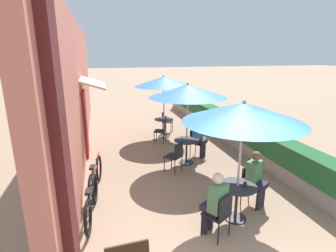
{
  "coord_description": "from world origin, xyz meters",
  "views": [
    {
      "loc": [
        -1.91,
        -2.41,
        3.23
      ],
      "look_at": [
        0.15,
        5.34,
        1.0
      ],
      "focal_mm": 28.0,
      "sensor_mm": 36.0,
      "label": 1
    }
  ],
  "objects_px": {
    "patio_table_mid": "(186,147)",
    "coffee_cup_mid": "(182,139)",
    "cafe_chair_near_right": "(220,212)",
    "seated_patron_near_right": "(215,201)",
    "patio_table_near": "(237,195)",
    "patio_umbrella_mid": "(188,91)",
    "seated_patron_near_left": "(256,177)",
    "patio_table_far": "(164,124)",
    "bicycle_leaning": "(92,201)",
    "cafe_chair_near_left": "(251,182)",
    "bicycle_second": "(95,177)",
    "cafe_chair_far_left": "(162,129)",
    "coffee_cup_far": "(166,117)",
    "patio_umbrella_far": "(164,81)",
    "cafe_chair_far_right": "(166,120)",
    "coffee_cup_near": "(245,184)",
    "cafe_chair_mid_right": "(175,155)",
    "seated_patron_mid_left": "(199,136)",
    "patio_umbrella_near": "(243,112)",
    "cafe_chair_mid_left": "(196,140)"
  },
  "relations": [
    {
      "from": "patio_table_mid",
      "to": "coffee_cup_mid",
      "type": "relative_size",
      "value": 8.3
    },
    {
      "from": "cafe_chair_near_right",
      "to": "seated_patron_near_right",
      "type": "bearing_deg",
      "value": 90.0
    },
    {
      "from": "patio_table_near",
      "to": "seated_patron_near_right",
      "type": "height_order",
      "value": "seated_patron_near_right"
    },
    {
      "from": "patio_umbrella_mid",
      "to": "seated_patron_near_left",
      "type": "bearing_deg",
      "value": -75.0
    },
    {
      "from": "patio_table_far",
      "to": "seated_patron_near_left",
      "type": "bearing_deg",
      "value": -82.27
    },
    {
      "from": "bicycle_leaning",
      "to": "seated_patron_near_right",
      "type": "bearing_deg",
      "value": -22.24
    },
    {
      "from": "cafe_chair_near_left",
      "to": "patio_umbrella_mid",
      "type": "xyz_separation_m",
      "value": [
        -0.63,
        2.47,
        1.69
      ]
    },
    {
      "from": "seated_patron_near_left",
      "to": "bicycle_second",
      "type": "height_order",
      "value": "seated_patron_near_left"
    },
    {
      "from": "seated_patron_near_left",
      "to": "cafe_chair_far_left",
      "type": "relative_size",
      "value": 1.44
    },
    {
      "from": "cafe_chair_near_left",
      "to": "coffee_cup_far",
      "type": "xyz_separation_m",
      "value": [
        -0.55,
        5.28,
        0.27
      ]
    },
    {
      "from": "patio_table_near",
      "to": "coffee_cup_far",
      "type": "distance_m",
      "value": 5.72
    },
    {
      "from": "patio_umbrella_far",
      "to": "cafe_chair_far_right",
      "type": "xyz_separation_m",
      "value": [
        0.25,
        0.67,
        -1.69
      ]
    },
    {
      "from": "coffee_cup_near",
      "to": "cafe_chair_far_left",
      "type": "distance_m",
      "value": 5.01
    },
    {
      "from": "patio_table_near",
      "to": "coffee_cup_far",
      "type": "xyz_separation_m",
      "value": [
        0.03,
        5.72,
        0.26
      ]
    },
    {
      "from": "patio_umbrella_far",
      "to": "cafe_chair_far_right",
      "type": "height_order",
      "value": "patio_umbrella_far"
    },
    {
      "from": "bicycle_second",
      "to": "patio_umbrella_mid",
      "type": "bearing_deg",
      "value": 29.65
    },
    {
      "from": "cafe_chair_near_left",
      "to": "cafe_chair_near_right",
      "type": "height_order",
      "value": "same"
    },
    {
      "from": "coffee_cup_near",
      "to": "coffee_cup_far",
      "type": "xyz_separation_m",
      "value": [
        -0.09,
        5.78,
        0.0
      ]
    },
    {
      "from": "cafe_chair_mid_right",
      "to": "bicycle_leaning",
      "type": "distance_m",
      "value": 2.74
    },
    {
      "from": "patio_table_near",
      "to": "cafe_chair_near_right",
      "type": "distance_m",
      "value": 0.72
    },
    {
      "from": "patio_umbrella_mid",
      "to": "bicycle_leaning",
      "type": "distance_m",
      "value": 3.91
    },
    {
      "from": "seated_patron_near_left",
      "to": "cafe_chair_mid_right",
      "type": "bearing_deg",
      "value": -90.87
    },
    {
      "from": "patio_table_mid",
      "to": "patio_umbrella_far",
      "type": "bearing_deg",
      "value": 90.54
    },
    {
      "from": "patio_table_near",
      "to": "seated_patron_mid_left",
      "type": "bearing_deg",
      "value": 81.27
    },
    {
      "from": "cafe_chair_far_left",
      "to": "patio_table_near",
      "type": "bearing_deg",
      "value": -150.08
    },
    {
      "from": "patio_umbrella_near",
      "to": "patio_table_far",
      "type": "relative_size",
      "value": 3.26
    },
    {
      "from": "patio_table_near",
      "to": "cafe_chair_near_left",
      "type": "distance_m",
      "value": 0.72
    },
    {
      "from": "cafe_chair_near_right",
      "to": "coffee_cup_far",
      "type": "height_order",
      "value": "cafe_chair_near_right"
    },
    {
      "from": "seated_patron_near_right",
      "to": "patio_table_mid",
      "type": "relative_size",
      "value": 1.67
    },
    {
      "from": "coffee_cup_near",
      "to": "bicycle_leaning",
      "type": "distance_m",
      "value": 3.07
    },
    {
      "from": "patio_table_mid",
      "to": "bicycle_second",
      "type": "xyz_separation_m",
      "value": [
        -2.66,
        -1.02,
        -0.17
      ]
    },
    {
      "from": "cafe_chair_mid_right",
      "to": "coffee_cup_far",
      "type": "distance_m",
      "value": 3.39
    },
    {
      "from": "patio_umbrella_near",
      "to": "coffee_cup_far",
      "type": "bearing_deg",
      "value": 89.73
    },
    {
      "from": "patio_umbrella_mid",
      "to": "patio_table_far",
      "type": "height_order",
      "value": "patio_umbrella_mid"
    },
    {
      "from": "patio_table_mid",
      "to": "bicycle_second",
      "type": "height_order",
      "value": "bicycle_second"
    },
    {
      "from": "cafe_chair_near_right",
      "to": "patio_table_near",
      "type": "bearing_deg",
      "value": 6.12
    },
    {
      "from": "cafe_chair_near_left",
      "to": "seated_patron_near_left",
      "type": "bearing_deg",
      "value": 90.0
    },
    {
      "from": "patio_table_near",
      "to": "cafe_chair_mid_left",
      "type": "distance_m",
      "value": 3.45
    },
    {
      "from": "patio_table_near",
      "to": "cafe_chair_near_left",
      "type": "height_order",
      "value": "cafe_chair_near_left"
    },
    {
      "from": "patio_table_far",
      "to": "bicycle_second",
      "type": "relative_size",
      "value": 0.42
    },
    {
      "from": "patio_table_mid",
      "to": "patio_table_far",
      "type": "bearing_deg",
      "value": 90.54
    },
    {
      "from": "patio_table_mid",
      "to": "seated_patron_mid_left",
      "type": "distance_m",
      "value": 0.73
    },
    {
      "from": "cafe_chair_near_left",
      "to": "cafe_chair_mid_right",
      "type": "xyz_separation_m",
      "value": [
        -1.13,
        1.96,
        0.0
      ]
    },
    {
      "from": "patio_umbrella_far",
      "to": "bicycle_leaning",
      "type": "height_order",
      "value": "patio_umbrella_far"
    },
    {
      "from": "cafe_chair_near_left",
      "to": "coffee_cup_mid",
      "type": "xyz_separation_m",
      "value": [
        -0.79,
        2.44,
        0.27
      ]
    },
    {
      "from": "seated_patron_near_right",
      "to": "cafe_chair_near_right",
      "type": "bearing_deg",
      "value": -90.0
    },
    {
      "from": "seated_patron_near_left",
      "to": "cafe_chair_mid_right",
      "type": "relative_size",
      "value": 1.44
    },
    {
      "from": "patio_table_mid",
      "to": "cafe_chair_far_left",
      "type": "distance_m",
      "value": 2.03
    },
    {
      "from": "cafe_chair_near_left",
      "to": "seated_patron_mid_left",
      "type": "bearing_deg",
      "value": -119.69
    },
    {
      "from": "patio_umbrella_mid",
      "to": "cafe_chair_near_left",
      "type": "bearing_deg",
      "value": -75.69
    }
  ]
}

